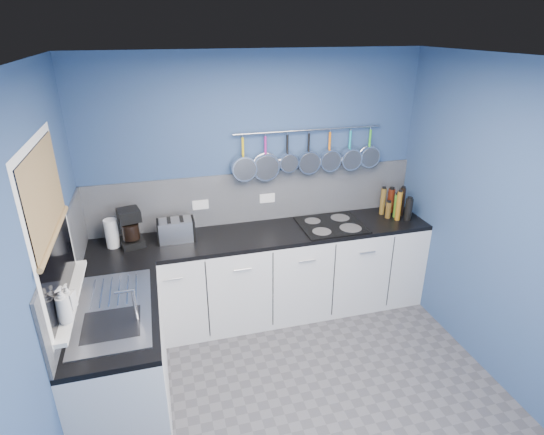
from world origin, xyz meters
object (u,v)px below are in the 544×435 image
soap_bottle_b (67,297)px  canister (189,233)px  coffee_maker (130,228)px  soap_bottle_a (63,305)px  paper_towel (112,233)px  toaster (176,230)px  hob (331,225)px

soap_bottle_b → canister: soap_bottle_b is taller
soap_bottle_b → coffee_maker: size_ratio=0.51×
soap_bottle_a → paper_towel: 1.28m
soap_bottle_a → paper_towel: soap_bottle_a is taller
soap_bottle_a → canister: (0.84, 1.22, -0.21)m
paper_towel → coffee_maker: bearing=-7.7°
toaster → canister: 0.12m
soap_bottle_b → toaster: 1.32m
soap_bottle_a → hob: (2.19, 1.16, -0.26)m
canister → soap_bottle_b: bearing=-127.9°
toaster → paper_towel: bearing=177.7°
toaster → coffee_maker: bearing=-179.9°
soap_bottle_b → canister: (0.84, 1.08, -0.18)m
paper_towel → toaster: size_ratio=0.83×
soap_bottle_b → paper_towel: (0.18, 1.11, -0.11)m
canister → soap_bottle_a: bearing=-124.5°
soap_bottle_a → coffee_maker: (0.34, 1.23, -0.10)m
canister → hob: size_ratio=0.20×
soap_bottle_a → canister: soap_bottle_a is taller
soap_bottle_b → coffee_maker: (0.34, 1.09, -0.07)m
coffee_maker → hob: bearing=-16.0°
soap_bottle_b → soap_bottle_a: bearing=-90.0°
hob → canister: bearing=177.6°
soap_bottle_b → coffee_maker: coffee_maker is taller
coffee_maker → canister: coffee_maker is taller
coffee_maker → hob: (1.85, -0.07, -0.16)m
soap_bottle_b → canister: 1.38m
hob → soap_bottle_b: bearing=-155.1°
soap_bottle_a → coffee_maker: soap_bottle_a is taller
soap_bottle_a → soap_bottle_b: bearing=90.0°
hob → paper_towel: bearing=177.3°
canister → toaster: bearing=169.6°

